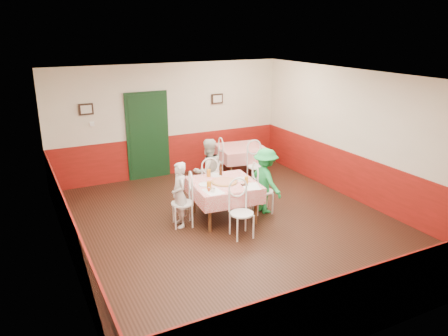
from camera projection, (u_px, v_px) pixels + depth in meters
name	position (u px, v px, depth m)	size (l,w,h in m)	color
floor	(235.00, 225.00, 8.36)	(7.00, 7.00, 0.00)	black
ceiling	(237.00, 77.00, 7.49)	(7.00, 7.00, 0.00)	white
back_wall	(170.00, 120.00, 10.90)	(6.00, 0.10, 2.80)	beige
front_wall	(382.00, 233.00, 4.96)	(6.00, 0.10, 2.80)	beige
left_wall	(63.00, 181.00, 6.64)	(0.10, 7.00, 2.80)	beige
right_wall	(361.00, 137.00, 9.21)	(0.10, 7.00, 2.80)	beige
wainscot_back	(171.00, 155.00, 11.16)	(6.00, 0.03, 1.00)	maroon
wainscot_front	(373.00, 300.00, 5.25)	(6.00, 0.03, 1.00)	maroon
wainscot_left	(70.00, 234.00, 6.93)	(0.03, 7.00, 1.00)	maroon
wainscot_right	(356.00, 178.00, 9.49)	(0.03, 7.00, 1.00)	maroon
door	(148.00, 137.00, 10.71)	(0.96, 0.06, 2.10)	black
picture_left	(86.00, 109.00, 9.86)	(0.32, 0.03, 0.26)	black
picture_right	(217.00, 99.00, 11.27)	(0.32, 0.03, 0.26)	black
thermostat	(92.00, 124.00, 10.01)	(0.10, 0.03, 0.10)	white
main_table	(224.00, 201.00, 8.57)	(1.22, 1.22, 0.77)	red
second_table	(241.00, 161.00, 11.05)	(1.12, 1.12, 0.77)	red
chair_left	(182.00, 203.00, 8.25)	(0.42, 0.42, 0.90)	white
chair_right	(263.00, 191.00, 8.85)	(0.42, 0.42, 0.90)	white
chair_far	(209.00, 183.00, 9.30)	(0.42, 0.42, 0.90)	white
chair_near	(242.00, 214.00, 7.80)	(0.42, 0.42, 0.90)	white
chair_second_a	(214.00, 163.00, 10.71)	(0.42, 0.42, 0.90)	white
chair_second_b	(256.00, 167.00, 10.39)	(0.42, 0.42, 0.90)	white
pizza	(224.00, 182.00, 8.43)	(0.49, 0.49, 0.03)	#B74723
plate_left	(205.00, 185.00, 8.30)	(0.25, 0.25, 0.01)	white
plate_right	(242.00, 179.00, 8.61)	(0.25, 0.25, 0.01)	white
plate_far	(215.00, 175.00, 8.84)	(0.25, 0.25, 0.01)	white
glass_a	(209.00, 186.00, 8.05)	(0.08, 0.08, 0.16)	#BF7219
glass_b	(246.00, 180.00, 8.37)	(0.07, 0.07, 0.13)	#BF7219
glass_c	(209.00, 173.00, 8.74)	(0.08, 0.08, 0.15)	#BF7219
beer_bottle	(221.00, 170.00, 8.80)	(0.06, 0.06, 0.23)	#381C0A
shaker_a	(212.00, 190.00, 7.93)	(0.04, 0.04, 0.09)	silver
shaker_b	(214.00, 190.00, 7.92)	(0.04, 0.04, 0.09)	silver
shaker_c	(209.00, 189.00, 7.97)	(0.04, 0.04, 0.09)	#B23319
menu_left	(213.00, 191.00, 7.98)	(0.30, 0.40, 0.00)	white
menu_right	(251.00, 186.00, 8.23)	(0.30, 0.40, 0.00)	white
wallet	(244.00, 185.00, 8.29)	(0.11, 0.09, 0.02)	black
diner_left	(179.00, 195.00, 8.17)	(0.46, 0.30, 1.26)	gray
diner_far	(208.00, 171.00, 9.26)	(0.69, 0.53, 1.41)	gray
diner_right	(265.00, 181.00, 8.80)	(0.87, 0.50, 1.34)	gray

